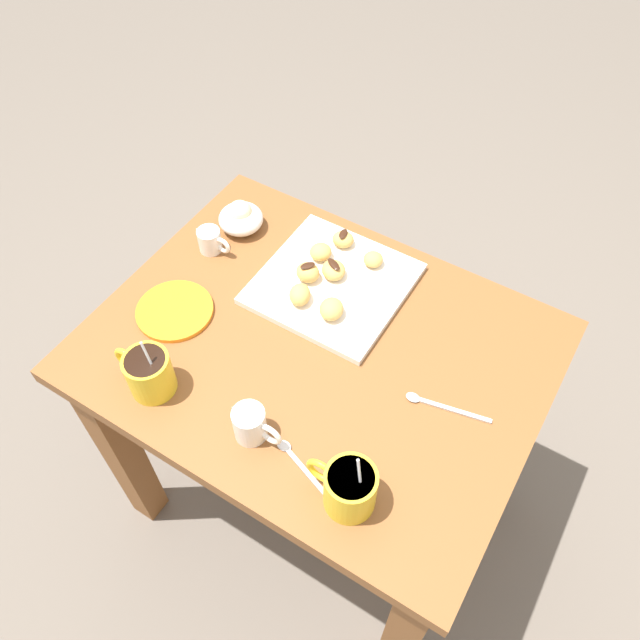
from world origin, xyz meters
name	(u,v)px	position (x,y,z in m)	size (l,w,h in m)	color
ground_plane	(318,491)	(0.00, 0.00, 0.00)	(8.00, 8.00, 0.00)	#665B51
dining_table	(318,387)	(0.00, 0.00, 0.58)	(0.89, 0.69, 0.73)	brown
pastry_plate_square	(333,284)	(0.06, -0.15, 0.74)	(0.30, 0.30, 0.02)	white
coffee_mug_yellow_left	(349,487)	(-0.21, 0.25, 0.78)	(0.13, 0.09, 0.15)	yellow
coffee_mug_yellow_right	(148,372)	(0.22, 0.25, 0.78)	(0.13, 0.09, 0.14)	yellow
cream_pitcher_white	(252,424)	(-0.01, 0.23, 0.77)	(0.10, 0.06, 0.07)	white
ice_cream_bowl	(241,217)	(0.33, -0.20, 0.76)	(0.10, 0.10, 0.08)	white
chocolate_sauce_pitcher	(210,239)	(0.35, -0.10, 0.76)	(0.09, 0.05, 0.06)	white
saucer_orange_left	(175,311)	(0.30, 0.08, 0.74)	(0.16, 0.16, 0.01)	orange
loose_spoon_near_saucer	(438,405)	(-0.27, 0.00, 0.74)	(0.16, 0.04, 0.01)	silver
loose_spoon_by_plate	(300,465)	(-0.11, 0.24, 0.74)	(0.16, 0.06, 0.01)	silver
beignet_0	(334,270)	(0.06, -0.17, 0.76)	(0.06, 0.05, 0.03)	#DBA351
chocolate_drizzle_0	(334,264)	(0.06, -0.17, 0.78)	(0.04, 0.02, 0.01)	#381E11
beignet_1	(300,295)	(0.09, -0.07, 0.77)	(0.04, 0.05, 0.04)	#DBA351
beignet_2	(343,239)	(0.09, -0.26, 0.76)	(0.04, 0.05, 0.03)	#DBA351
chocolate_drizzle_2	(343,234)	(0.09, -0.26, 0.78)	(0.03, 0.02, 0.01)	#381E11
beignet_3	(321,252)	(0.11, -0.20, 0.76)	(0.05, 0.05, 0.03)	#DBA351
beignet_4	(308,272)	(0.11, -0.13, 0.77)	(0.05, 0.05, 0.04)	#DBA351
chocolate_drizzle_4	(308,266)	(0.11, -0.13, 0.79)	(0.03, 0.02, 0.01)	#381E11
beignet_5	(331,309)	(0.01, -0.07, 0.77)	(0.06, 0.05, 0.04)	#DBA351
beignet_6	(373,259)	(0.01, -0.24, 0.76)	(0.04, 0.04, 0.03)	#DBA351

